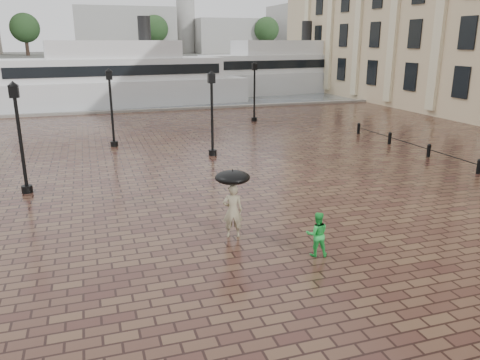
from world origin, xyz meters
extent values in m
plane|color=#381E19|center=(0.00, 0.00, 0.00)|extent=(300.00, 300.00, 0.00)
plane|color=#485157|center=(0.00, 92.00, 0.00)|extent=(240.00, 240.00, 0.00)
cube|color=slate|center=(0.00, 32.00, 0.00)|extent=(80.00, 0.60, 0.30)
cube|color=#4C4C47|center=(0.00, 160.00, 1.00)|extent=(300.00, 60.00, 2.00)
cube|color=#989690|center=(10.00, 150.00, 9.00)|extent=(30.00, 22.00, 14.00)
cube|color=#989690|center=(45.00, 150.00, 7.50)|extent=(25.00, 22.00, 11.00)
cube|color=#989690|center=(80.00, 150.00, 10.00)|extent=(35.00, 22.00, 16.00)
cylinder|color=#989690|center=(30.00, 150.00, 12.00)|extent=(6.00, 6.00, 20.00)
cylinder|color=#2D2119|center=(-18.00, 138.00, 4.00)|extent=(1.00, 1.00, 8.00)
sphere|color=#203A1A|center=(-18.00, 138.00, 9.50)|extent=(8.00, 8.00, 8.00)
cylinder|color=#2D2119|center=(18.00, 138.00, 4.00)|extent=(1.00, 1.00, 8.00)
sphere|color=#203A1A|center=(18.00, 138.00, 9.50)|extent=(8.00, 8.00, 8.00)
cylinder|color=#2D2119|center=(54.00, 138.00, 4.00)|extent=(1.00, 1.00, 8.00)
sphere|color=#203A1A|center=(54.00, 138.00, 9.50)|extent=(8.00, 8.00, 8.00)
cylinder|color=#2D2119|center=(90.00, 138.00, 4.00)|extent=(1.00, 1.00, 8.00)
sphere|color=#203A1A|center=(90.00, 138.00, 9.50)|extent=(8.00, 8.00, 8.00)
cylinder|color=black|center=(14.00, 6.50, 0.30)|extent=(0.20, 0.20, 0.60)
sphere|color=black|center=(14.00, 6.50, 0.62)|extent=(0.22, 0.22, 0.22)
cylinder|color=black|center=(14.00, 10.00, 0.30)|extent=(0.20, 0.20, 0.60)
sphere|color=black|center=(14.00, 10.00, 0.62)|extent=(0.22, 0.22, 0.22)
cylinder|color=black|center=(14.00, 13.50, 0.30)|extent=(0.20, 0.20, 0.60)
sphere|color=black|center=(14.00, 13.50, 0.62)|extent=(0.22, 0.22, 0.22)
cylinder|color=black|center=(14.00, 17.00, 0.30)|extent=(0.20, 0.20, 0.60)
sphere|color=black|center=(14.00, 17.00, 0.62)|extent=(0.22, 0.22, 0.22)
cylinder|color=black|center=(-6.00, 10.00, 0.15)|extent=(0.44, 0.44, 0.30)
cylinder|color=black|center=(-6.00, 10.00, 2.00)|extent=(0.14, 0.14, 4.00)
cube|color=black|center=(-6.00, 10.00, 4.15)|extent=(0.35, 0.35, 0.50)
sphere|color=beige|center=(-6.00, 10.00, 4.15)|extent=(0.28, 0.28, 0.28)
cylinder|color=black|center=(3.00, 14.00, 0.15)|extent=(0.44, 0.44, 0.30)
cylinder|color=black|center=(3.00, 14.00, 2.00)|extent=(0.14, 0.14, 4.00)
cube|color=black|center=(3.00, 14.00, 4.15)|extent=(0.35, 0.35, 0.50)
sphere|color=beige|center=(3.00, 14.00, 4.15)|extent=(0.28, 0.28, 0.28)
cylinder|color=black|center=(9.00, 24.00, 0.15)|extent=(0.44, 0.44, 0.30)
cylinder|color=black|center=(9.00, 24.00, 2.00)|extent=(0.14, 0.14, 4.00)
cube|color=black|center=(9.00, 24.00, 4.15)|extent=(0.35, 0.35, 0.50)
sphere|color=beige|center=(9.00, 24.00, 4.15)|extent=(0.28, 0.28, 0.28)
cylinder|color=black|center=(-2.00, 18.00, 0.15)|extent=(0.44, 0.44, 0.30)
cylinder|color=black|center=(-2.00, 18.00, 2.00)|extent=(0.14, 0.14, 4.00)
cube|color=black|center=(-2.00, 18.00, 4.15)|extent=(0.35, 0.35, 0.50)
sphere|color=beige|center=(-2.00, 18.00, 4.15)|extent=(0.28, 0.28, 0.28)
imported|color=gray|center=(0.76, 3.02, 0.88)|extent=(0.72, 0.56, 1.75)
imported|color=green|center=(2.68, 0.95, 0.67)|extent=(0.76, 0.66, 1.34)
cube|color=silver|center=(-0.52, 37.00, 1.22)|extent=(25.78, 8.44, 2.43)
cube|color=silver|center=(-0.52, 37.00, 3.44)|extent=(20.66, 7.16, 2.03)
cube|color=silver|center=(-0.52, 37.00, 5.27)|extent=(12.54, 5.79, 1.62)
cylinder|color=black|center=(2.51, 37.29, 7.09)|extent=(1.22, 1.22, 2.43)
cube|color=black|center=(-0.27, 34.33, 3.44)|extent=(19.16, 1.92, 0.91)
cube|color=black|center=(-0.77, 39.67, 3.44)|extent=(19.16, 1.92, 0.91)
cube|color=silver|center=(19.75, 43.30, 1.22)|extent=(25.98, 9.50, 2.44)
cube|color=silver|center=(19.75, 43.30, 3.45)|extent=(20.84, 8.01, 2.03)
cube|color=silver|center=(19.75, 43.30, 5.28)|extent=(12.71, 6.29, 1.62)
cylinder|color=black|center=(22.76, 43.71, 7.11)|extent=(1.22, 1.22, 2.44)
cube|color=black|center=(20.11, 40.63, 3.45)|extent=(19.13, 2.74, 0.91)
cube|color=black|center=(19.38, 45.96, 3.45)|extent=(19.13, 2.74, 0.91)
cylinder|color=black|center=(0.76, 3.02, 1.49)|extent=(0.02, 0.02, 0.95)
ellipsoid|color=black|center=(0.76, 3.02, 1.98)|extent=(1.10, 1.10, 0.39)
camera|label=1|loc=(-3.31, -10.25, 6.04)|focal=35.00mm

